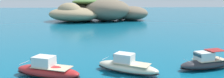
% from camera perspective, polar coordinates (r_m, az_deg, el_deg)
% --- Properties ---
extents(islet_large, '(38.28, 30.23, 10.22)m').
position_cam_1_polar(islet_large, '(90.34, -5.08, 7.64)').
color(islet_large, '#756651').
rests_on(islet_large, ground).
extents(islet_small, '(17.23, 18.10, 5.83)m').
position_cam_1_polar(islet_small, '(93.18, 5.02, 6.84)').
color(islet_small, '#756651').
rests_on(islet_small, ground).
extents(motorboat_red, '(8.88, 5.60, 2.52)m').
position_cam_1_polar(motorboat_red, '(26.87, -16.92, -7.96)').
color(motorboat_red, red).
rests_on(motorboat_red, ground).
extents(motorboat_cream, '(8.37, 6.45, 2.45)m').
position_cam_1_polar(motorboat_cream, '(27.31, 4.03, -7.25)').
color(motorboat_cream, beige).
rests_on(motorboat_cream, ground).
extents(motorboat_charcoal, '(8.24, 4.07, 2.48)m').
position_cam_1_polar(motorboat_charcoal, '(31.25, 23.75, -5.87)').
color(motorboat_charcoal, '#2D2D33').
rests_on(motorboat_charcoal, ground).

